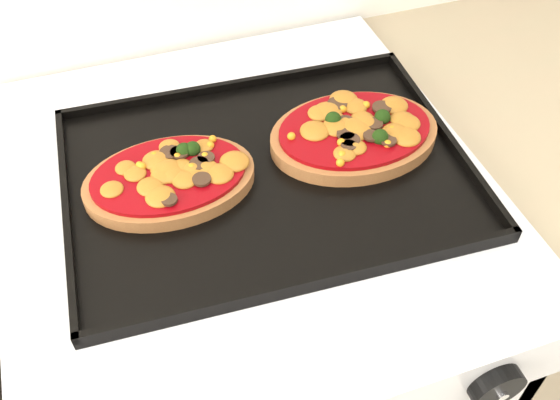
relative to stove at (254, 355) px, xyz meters
name	(u,v)px	position (x,y,z in m)	size (l,w,h in m)	color
stove	(254,355)	(0.00, 0.00, 0.00)	(0.60, 0.60, 0.91)	silver
knob_right	(497,387)	(0.17, -0.33, 0.40)	(0.06, 0.06, 0.02)	black
baking_tray	(267,171)	(0.03, -0.02, 0.47)	(0.49, 0.36, 0.02)	black
pizza_left	(169,178)	(-0.09, 0.00, 0.48)	(0.21, 0.14, 0.03)	#A86A3A
pizza_right	(354,133)	(0.15, 0.00, 0.48)	(0.22, 0.16, 0.03)	#A86A3A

